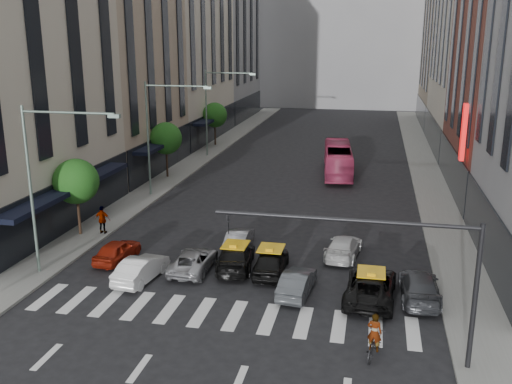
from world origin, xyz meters
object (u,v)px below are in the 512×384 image
Objects in this scene: car_red at (117,250)px; pedestrian_far at (103,220)px; taxi_left at (236,257)px; taxi_center at (271,261)px; car_white_front at (141,269)px; motorcycle at (374,345)px; streetlamp_near at (45,169)px; streetlamp_far at (215,101)px; streetlamp_mid at (159,124)px; bus at (338,160)px.

car_red is 1.99× the size of pedestrian_far.
taxi_center is at bearing 163.84° from taxi_left.
car_white_front is 13.13m from motorcycle.
motorcycle is (5.57, -7.38, -0.23)m from taxi_center.
streetlamp_near is 1.00× the size of streetlamp_far.
car_red is 3.33m from car_white_front.
car_white_front reaches higher than motorcycle.
taxi_left is at bearing -54.39° from streetlamp_mid.
streetlamp_near reaches higher than pedestrian_far.
streetlamp_near is 2.46× the size of car_red.
streetlamp_mid is at bearing -90.00° from streetlamp_far.
streetlamp_far is at bearing -80.81° from car_red.
pedestrian_far is (-17.31, 11.14, 0.59)m from motorcycle.
taxi_center is (11.39, 2.66, -5.19)m from streetlamp_near.
bus is (4.00, 23.56, 0.74)m from taxi_left.
streetlamp_near reaches higher than bus.
motorcycle is (7.62, -7.68, -0.20)m from taxi_left.
streetlamp_mid is 14.59m from car_red.
car_white_front is 27.53m from bus.
streetlamp_near reaches higher than motorcycle.
car_white_front reaches higher than car_red.
streetlamp_far is 40.81m from motorcycle.
taxi_left is 23.91m from bus.
streetlamp_near is 8.05m from pedestrian_far.
taxi_center is (11.39, -29.34, -5.19)m from streetlamp_far.
taxi_left reaches higher than car_white_front.
streetlamp_mid is at bearing -37.00° from motorcycle.
streetlamp_far is at bearing -91.09° from pedestrian_far.
taxi_center is 12.34m from pedestrian_far.
pedestrian_far is at bearing -27.65° from taxi_left.
bus reaches higher than pedestrian_far.
motorcycle is at bearing 164.20° from car_white_front.
taxi_center reaches higher than taxi_left.
bus is at bearing -124.57° from pedestrian_far.
streetlamp_far is (0.00, 16.00, 0.00)m from streetlamp_mid.
bus is at bearing -97.13° from taxi_center.
motorcycle is at bearing 157.72° from car_red.
streetlamp_far is 2.26× the size of car_white_front.
taxi_center is 0.41× the size of bus.
streetlamp_far is at bearing -71.24° from taxi_center.
taxi_left is at bearing -172.67° from car_red.
streetlamp_near is 4.90× the size of motorcycle.
streetlamp_far reaches higher than pedestrian_far.
taxi_center is 9.25m from motorcycle.
streetlamp_far reaches higher than motorcycle.
streetlamp_near is 1.00× the size of streetlamp_mid.
car_white_front is 0.85× the size of taxi_left.
streetlamp_mid reaches higher than motorcycle.
streetlamp_mid is 1.00× the size of streetlamp_far.
taxi_center reaches higher than motorcycle.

